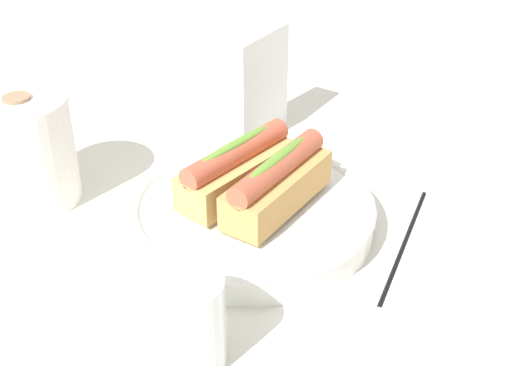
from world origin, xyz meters
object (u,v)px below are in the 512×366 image
(hotdog_back, at_px, (237,169))
(chopstick_near, at_px, (404,242))
(water_glass, at_px, (187,326))
(serving_bowl, at_px, (256,211))
(hotdog_front, at_px, (276,185))
(paper_towel_roll, at_px, (27,151))
(napkin_box, at_px, (253,85))

(hotdog_back, distance_m, chopstick_near, 0.20)
(water_glass, bearing_deg, hotdog_back, 9.41)
(hotdog_back, relative_size, chopstick_near, 0.72)
(serving_bowl, bearing_deg, water_glass, -177.07)
(hotdog_back, relative_size, water_glass, 1.75)
(hotdog_front, height_order, paper_towel_roll, paper_towel_roll)
(hotdog_front, bearing_deg, serving_bowl, 70.12)
(napkin_box, bearing_deg, serving_bowl, -145.81)
(hotdog_front, relative_size, napkin_box, 1.05)
(hotdog_back, xyz_separation_m, chopstick_near, (0.01, -0.19, -0.06))
(paper_towel_roll, bearing_deg, hotdog_back, -80.02)
(hotdog_back, bearing_deg, chopstick_near, -86.80)
(hotdog_back, bearing_deg, napkin_box, 14.37)
(hotdog_front, bearing_deg, chopstick_near, -78.04)
(hotdog_back, height_order, paper_towel_roll, paper_towel_roll)
(chopstick_near, bearing_deg, hotdog_back, 96.67)
(water_glass, distance_m, napkin_box, 0.43)
(hotdog_front, height_order, water_glass, hotdog_front)
(paper_towel_roll, bearing_deg, napkin_box, -38.90)
(hotdog_front, xyz_separation_m, water_glass, (-0.20, 0.01, -0.03))
(hotdog_back, bearing_deg, hotdog_front, -109.88)
(water_glass, relative_size, napkin_box, 0.60)
(hotdog_front, relative_size, chopstick_near, 0.72)
(water_glass, height_order, paper_towel_roll, paper_towel_roll)
(napkin_box, bearing_deg, hotdog_back, -151.77)
(serving_bowl, bearing_deg, paper_towel_roll, 97.08)
(hotdog_front, relative_size, hotdog_back, 1.00)
(napkin_box, bearing_deg, paper_towel_roll, 154.96)
(serving_bowl, height_order, hotdog_back, hotdog_back)
(water_glass, bearing_deg, paper_towel_roll, 57.37)
(hotdog_back, height_order, napkin_box, napkin_box)
(serving_bowl, distance_m, hotdog_front, 0.05)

